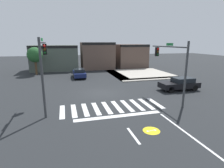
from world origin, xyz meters
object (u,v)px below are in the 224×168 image
(car_navy, at_px, (79,73))
(roadside_tree, at_px, (35,55))
(car_black, at_px, (180,84))
(traffic_signal_southeast, at_px, (171,60))
(traffic_signal_southwest, at_px, (43,61))

(car_navy, xyz_separation_m, roadside_tree, (-6.91, 4.36, 2.64))
(car_black, relative_size, car_navy, 1.01)
(car_black, bearing_deg, car_navy, -45.18)
(traffic_signal_southeast, relative_size, car_navy, 1.34)
(traffic_signal_southwest, distance_m, car_navy, 14.32)
(car_black, relative_size, roadside_tree, 0.97)
(traffic_signal_southwest, distance_m, car_black, 15.05)
(car_black, bearing_deg, traffic_signal_southwest, 10.37)
(traffic_signal_southwest, relative_size, car_black, 1.28)
(traffic_signal_southeast, xyz_separation_m, car_black, (3.16, 2.63, -3.10))
(car_black, height_order, roadside_tree, roadside_tree)
(traffic_signal_southeast, height_order, roadside_tree, traffic_signal_southeast)
(car_navy, distance_m, roadside_tree, 8.58)
(traffic_signal_southwest, xyz_separation_m, car_black, (14.46, 2.65, -3.26))
(traffic_signal_southwest, relative_size, car_navy, 1.30)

